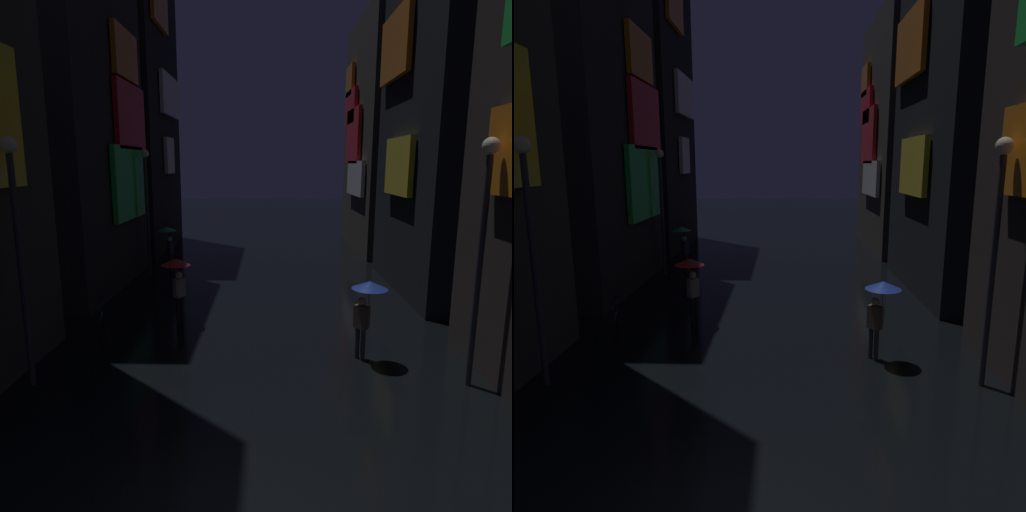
{
  "view_description": "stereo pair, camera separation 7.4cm",
  "coord_description": "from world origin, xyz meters",
  "views": [
    {
      "loc": [
        0.38,
        -5.2,
        5.0
      ],
      "look_at": [
        0.0,
        9.4,
        2.03
      ],
      "focal_mm": 32.0,
      "sensor_mm": 36.0,
      "label": 1
    },
    {
      "loc": [
        0.46,
        -5.19,
        5.0
      ],
      "look_at": [
        0.0,
        9.4,
        2.03
      ],
      "focal_mm": 32.0,
      "sensor_mm": 36.0,
      "label": 2
    }
  ],
  "objects": [
    {
      "name": "streetlamp_right_near",
      "position": [
        5.0,
        4.62,
        3.46
      ],
      "size": [
        0.36,
        0.36,
        5.54
      ],
      "color": "#2D2D33",
      "rests_on": "ground"
    },
    {
      "name": "pedestrian_foreground_right_green",
      "position": [
        -4.28,
        15.66,
        1.67
      ],
      "size": [
        0.9,
        0.9,
        2.12
      ],
      "color": "#38332D",
      "rests_on": "ground"
    },
    {
      "name": "building_left_mid",
      "position": [
        -7.47,
        12.9,
        7.69
      ],
      "size": [
        4.25,
        7.79,
        15.4
      ],
      "color": "#232328",
      "rests_on": "ground"
    },
    {
      "name": "building_right_far",
      "position": [
        7.47,
        22.19,
        6.53
      ],
      "size": [
        4.25,
        8.37,
        13.06
      ],
      "color": "#33302D",
      "rests_on": "ground"
    },
    {
      "name": "bicycle_parked_at_storefront",
      "position": [
        -4.6,
        7.74,
        0.39
      ],
      "size": [
        0.58,
        1.76,
        0.96
      ],
      "color": "black",
      "rests_on": "ground"
    },
    {
      "name": "pedestrian_midstreet_left_red",
      "position": [
        -2.44,
        8.51,
        1.67
      ],
      "size": [
        0.9,
        0.9,
        2.12
      ],
      "color": "black",
      "rests_on": "ground"
    },
    {
      "name": "streetlamp_left_near",
      "position": [
        -5.0,
        4.36,
        3.47
      ],
      "size": [
        0.36,
        0.36,
        5.56
      ],
      "color": "#2D2D33",
      "rests_on": "ground"
    },
    {
      "name": "pedestrian_midstreet_centre_blue",
      "position": [
        2.89,
        5.9,
        1.67
      ],
      "size": [
        0.9,
        0.9,
        2.12
      ],
      "color": "#2D2D38",
      "rests_on": "ground"
    },
    {
      "name": "building_left_far",
      "position": [
        -7.48,
        21.85,
        8.9
      ],
      "size": [
        4.25,
        7.7,
        17.78
      ],
      "color": "black",
      "rests_on": "ground"
    },
    {
      "name": "streetlamp_left_far",
      "position": [
        -5.0,
        15.0,
        3.49
      ],
      "size": [
        0.36,
        0.36,
        5.6
      ],
      "color": "#2D2D33",
      "rests_on": "ground"
    },
    {
      "name": "building_right_mid",
      "position": [
        7.48,
        12.84,
        6.76
      ],
      "size": [
        4.25,
        7.67,
        13.5
      ],
      "color": "black",
      "rests_on": "ground"
    }
  ]
}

